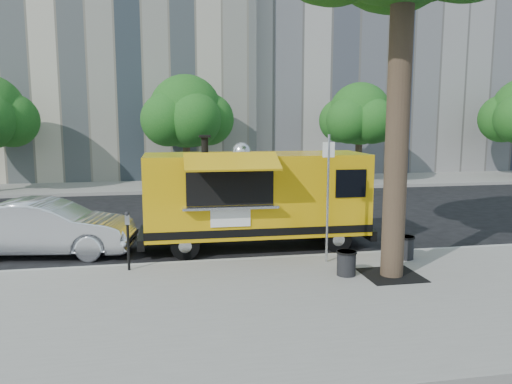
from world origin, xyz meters
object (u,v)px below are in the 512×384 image
far_tree_c (360,114)px  sedan (47,228)px  food_truck (255,196)px  trash_bin_right (346,262)px  far_tree_b (186,112)px  sign_post (328,191)px  parking_meter (128,234)px  trash_bin_left (405,247)px

far_tree_c → sedan: 17.77m
food_truck → far_tree_c: bearing=57.6°
food_truck → sedan: 5.46m
sedan → trash_bin_right: size_ratio=8.25×
far_tree_b → sign_post: size_ratio=1.83×
parking_meter → food_truck: food_truck is taller
sign_post → parking_meter: 4.64m
parking_meter → trash_bin_right: size_ratio=2.51×
trash_bin_left → trash_bin_right: size_ratio=1.03×
far_tree_c → sedan: far_tree_c is taller
far_tree_c → sedan: (-13.18, -11.53, -2.99)m
food_truck → trash_bin_left: (3.27, -2.20, -0.99)m
sedan → trash_bin_right: 7.66m
trash_bin_left → parking_meter: bearing=177.5°
far_tree_c → sign_post: (-6.45, -13.95, -1.87)m
far_tree_c → sign_post: 15.48m
far_tree_b → parking_meter: 14.48m
sign_post → food_truck: size_ratio=0.48×
far_tree_b → food_truck: size_ratio=0.88×
far_tree_b → sedan: 12.93m
far_tree_c → far_tree_b: bearing=178.1°
trash_bin_right → sign_post: bearing=95.1°
trash_bin_right → trash_bin_left: bearing=27.5°
far_tree_c → trash_bin_left: (-4.50, -14.03, -3.27)m
parking_meter → sign_post: bearing=-2.5°
far_tree_b → trash_bin_left: (4.50, -14.33, -3.39)m
sign_post → food_truck: 2.54m
far_tree_b → parking_meter: far_tree_b is taller
food_truck → trash_bin_left: food_truck is taller
far_tree_c → food_truck: (-7.77, -11.83, -2.28)m
sign_post → trash_bin_left: 2.40m
trash_bin_left → trash_bin_right: (-1.86, -0.97, -0.01)m
far_tree_c → parking_meter: bearing=-128.7°
far_tree_b → far_tree_c: 9.01m
food_truck → far_tree_b: bearing=96.7°
sedan → trash_bin_left: 9.04m
parking_meter → far_tree_c: bearing=51.3°
sign_post → trash_bin_right: sign_post is taller
far_tree_b → trash_bin_right: (2.64, -15.30, -3.40)m
sedan → food_truck: bearing=-84.6°
food_truck → sedan: size_ratio=1.42×
sedan → trash_bin_right: bearing=-108.3°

